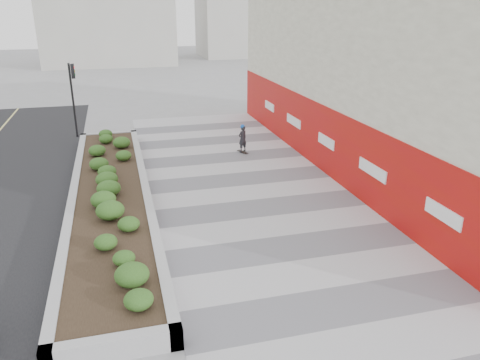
% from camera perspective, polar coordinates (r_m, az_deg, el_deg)
% --- Properties ---
extents(ground, '(160.00, 160.00, 0.00)m').
position_cam_1_polar(ground, '(13.61, 9.10, -11.65)').
color(ground, gray).
rests_on(ground, ground).
extents(walkway, '(8.00, 36.00, 0.01)m').
position_cam_1_polar(walkway, '(16.02, 4.80, -6.18)').
color(walkway, '#A8A8AD').
rests_on(walkway, ground).
extents(building, '(6.04, 24.08, 8.00)m').
position_cam_1_polar(building, '(23.02, 16.83, 11.67)').
color(building, '#B9B49E').
rests_on(building, ground).
extents(planter, '(3.00, 18.00, 0.90)m').
position_cam_1_polar(planter, '(18.71, -15.56, -1.47)').
color(planter, '#9E9EA0').
rests_on(planter, ground).
extents(traffic_signal_near, '(0.33, 0.28, 4.20)m').
position_cam_1_polar(traffic_signal_near, '(28.37, -19.69, 10.39)').
color(traffic_signal_near, black).
rests_on(traffic_signal_near, ground).
extents(manhole_cover, '(0.44, 0.44, 0.01)m').
position_cam_1_polar(manhole_cover, '(16.19, 6.47, -5.96)').
color(manhole_cover, '#595654').
rests_on(manhole_cover, ground).
extents(skateboarder, '(0.59, 0.74, 1.51)m').
position_cam_1_polar(skateboarder, '(24.07, 0.31, 5.07)').
color(skateboarder, beige).
rests_on(skateboarder, ground).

